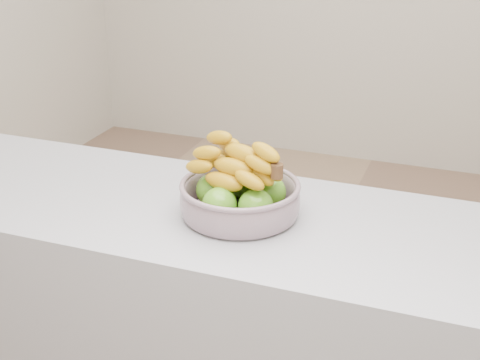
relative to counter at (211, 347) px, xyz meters
The scene contains 3 objects.
ground 0.90m from the counter, 90.00° to the left, with size 4.00×4.00×0.00m, color #8E7157.
counter is the anchor object (origin of this frame).
fruit_bowl 0.52m from the counter, ahead, with size 0.31×0.31×0.20m.
Camera 1 is at (0.64, -2.25, 1.68)m, focal length 50.00 mm.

